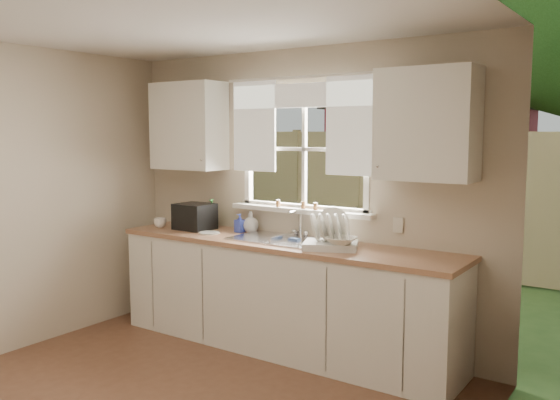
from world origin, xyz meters
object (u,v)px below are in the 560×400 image
Objects in this scene: black_appliance at (195,216)px; soap_bottle_a at (212,214)px; dish_rack at (331,238)px; cup at (160,223)px.

soap_bottle_a is at bearing 50.88° from black_appliance.
dish_rack reaches higher than cup.
dish_rack is 4.30× the size of cup.
black_appliance is (0.34, 0.11, 0.07)m from cup.
cup is 0.35× the size of black_appliance.
cup is at bearing -167.70° from soap_bottle_a.
cup is at bearing -178.99° from dish_rack.
dish_rack reaches higher than soap_bottle_a.
soap_bottle_a reaches higher than cup.
black_appliance is at bearing 176.95° from dish_rack.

